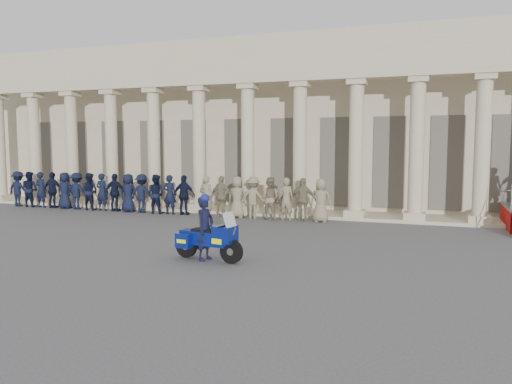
% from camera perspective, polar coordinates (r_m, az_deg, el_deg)
% --- Properties ---
extents(ground, '(90.00, 90.00, 0.00)m').
position_cam_1_polar(ground, '(16.72, -6.39, -6.37)').
color(ground, '#4C4C4F').
rests_on(ground, ground).
extents(building, '(40.00, 12.50, 9.00)m').
position_cam_1_polar(building, '(30.33, 5.87, 7.54)').
color(building, '#B9AA8A').
rests_on(building, ground).
extents(officer_rank, '(18.07, 0.73, 1.94)m').
position_cam_1_polar(officer_rank, '(25.43, -12.41, -0.18)').
color(officer_rank, black).
rests_on(officer_rank, ground).
extents(motorcycle, '(2.30, 1.07, 1.48)m').
position_cam_1_polar(motorcycle, '(14.82, -5.41, -5.37)').
color(motorcycle, black).
rests_on(motorcycle, ground).
extents(rider, '(0.56, 0.76, 1.98)m').
position_cam_1_polar(rider, '(14.83, -5.83, -4.04)').
color(rider, black).
rests_on(rider, ground).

